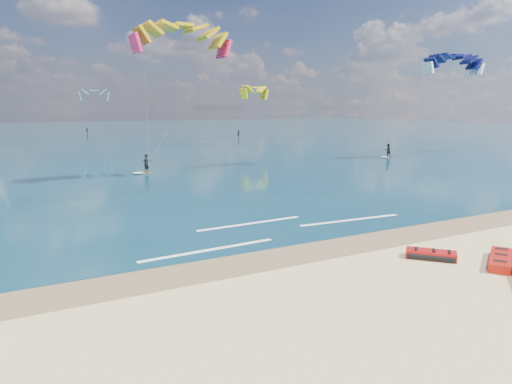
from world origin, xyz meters
TOP-DOWN VIEW (x-y plane):
  - ground at (0.00, 40.00)m, footprint 320.00×320.00m
  - wet_sand_strip at (0.00, 3.00)m, footprint 320.00×2.40m
  - sea at (0.00, 104.00)m, footprint 320.00×200.00m
  - packed_kite_left at (5.74, -1.62)m, footprint 2.88×2.38m
  - packed_kite_mid at (3.95, 0.05)m, footprint 2.14×2.20m
  - kitesurfer_main at (1.31, 26.05)m, footprint 8.67×6.80m
  - kitesurfer_far at (32.18, 26.76)m, footprint 11.72×5.90m
  - shoreline_foam at (0.62, 6.45)m, footprint 14.43×3.61m
  - distant_kites at (6.46, 78.16)m, footprint 52.36×30.90m

SIDE VIEW (x-z plane):
  - ground at x=0.00m, z-range 0.00..0.00m
  - packed_kite_left at x=5.74m, z-range -0.19..0.19m
  - packed_kite_mid at x=3.95m, z-range -0.19..0.19m
  - wet_sand_strip at x=0.00m, z-range 0.00..0.01m
  - sea at x=0.00m, z-range 0.00..0.04m
  - shoreline_foam at x=0.62m, z-range 0.04..0.05m
  - distant_kites at x=6.46m, z-range -0.53..10.78m
  - kitesurfer_far at x=32.18m, z-range 0.19..13.30m
  - kitesurfer_main at x=1.31m, z-range 0.29..13.96m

